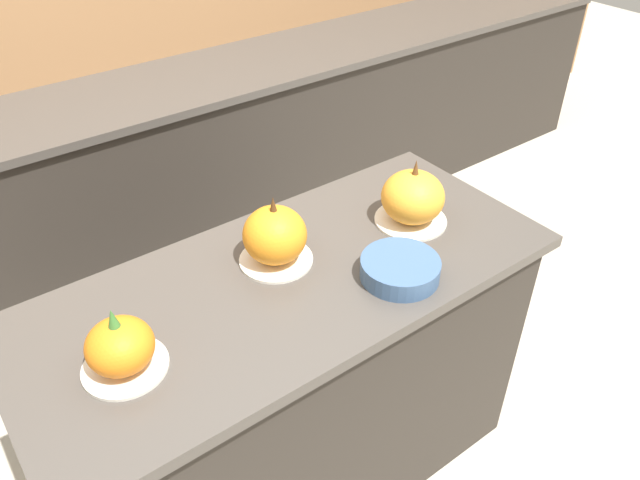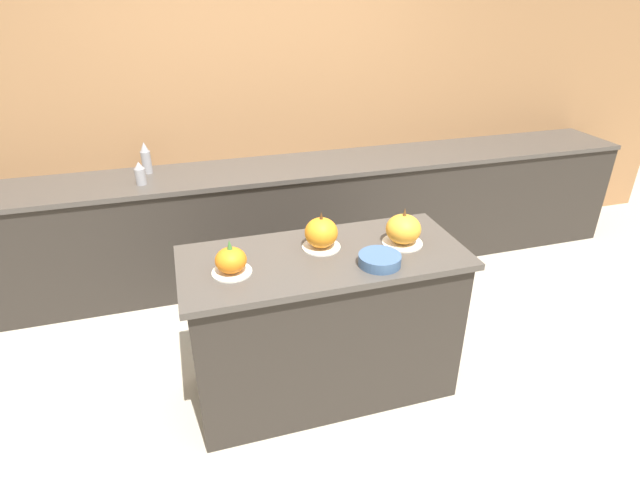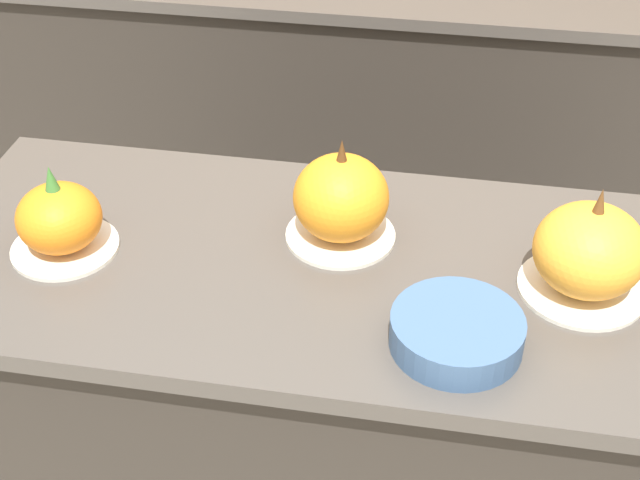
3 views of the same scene
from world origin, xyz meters
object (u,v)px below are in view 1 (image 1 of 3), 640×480
Objects in this scene: pumpkin_cake_right at (414,199)px; mixing_bowl at (400,269)px; pumpkin_cake_center at (275,237)px; pumpkin_cake_left at (120,348)px.

pumpkin_cake_right is 0.27m from mixing_bowl.
pumpkin_cake_right is 1.02× the size of mixing_bowl.
mixing_bowl is (0.23, -0.25, -0.06)m from pumpkin_cake_center.
mixing_bowl is at bearing -140.30° from pumpkin_cake_right.
mixing_bowl is at bearing -10.39° from pumpkin_cake_left.
pumpkin_cake_right is at bearing 39.70° from mixing_bowl.
mixing_bowl is at bearing -48.49° from pumpkin_cake_center.
pumpkin_cake_center reaches higher than pumpkin_cake_left.
pumpkin_cake_center is (0.49, 0.12, 0.02)m from pumpkin_cake_left.
pumpkin_cake_center is 0.44m from pumpkin_cake_right.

